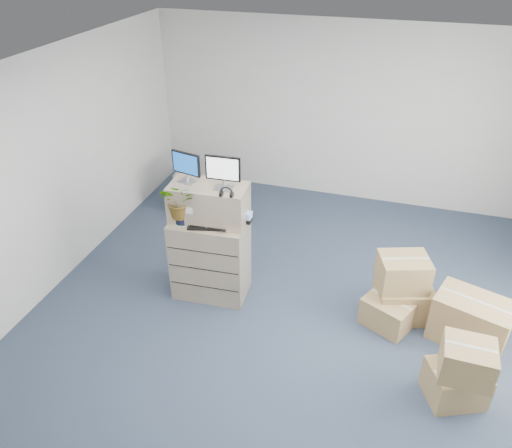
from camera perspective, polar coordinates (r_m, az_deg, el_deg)
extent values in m
plane|color=#283748|center=(5.75, 3.26, -12.52)|extent=(7.00, 7.00, 0.00)
cube|color=beige|center=(8.03, 9.92, 12.28)|extent=(6.00, 0.02, 2.80)
cube|color=tan|center=(6.03, -5.22, -3.86)|extent=(0.91, 0.59, 1.02)
cube|color=tan|center=(5.68, -5.42, 2.43)|extent=(0.90, 0.49, 0.44)
cube|color=#99999E|center=(5.68, -7.84, 4.85)|extent=(0.22, 0.18, 0.01)
cylinder|color=#99999E|center=(5.66, -7.87, 5.30)|extent=(0.03, 0.03, 0.09)
cube|color=black|center=(5.59, -8.00, 6.88)|extent=(0.36, 0.11, 0.26)
cube|color=navy|center=(5.58, -8.09, 6.83)|extent=(0.32, 0.08, 0.22)
cube|color=#99999E|center=(5.49, -3.72, 4.12)|extent=(0.21, 0.16, 0.01)
cylinder|color=#99999E|center=(5.47, -3.74, 4.61)|extent=(0.03, 0.03, 0.09)
cube|color=black|center=(5.39, -3.81, 6.37)|extent=(0.39, 0.05, 0.28)
cube|color=silver|center=(5.37, -3.86, 6.31)|extent=(0.35, 0.02, 0.24)
torus|color=black|center=(5.33, -3.39, 3.58)|extent=(0.14, 0.02, 0.14)
cube|color=black|center=(5.65, -5.37, -0.17)|extent=(0.51, 0.31, 0.02)
ellipsoid|color=silver|center=(5.61, -2.92, -0.31)|extent=(0.09, 0.07, 0.03)
cylinder|color=gray|center=(5.71, -4.23, 1.47)|extent=(0.07, 0.07, 0.24)
cube|color=silver|center=(5.78, -5.74, 0.57)|extent=(0.06, 0.05, 0.02)
cube|color=black|center=(5.75, -5.77, 1.12)|extent=(0.06, 0.03, 0.11)
cube|color=black|center=(5.73, -1.55, 0.69)|extent=(0.23, 0.18, 0.06)
cube|color=#427EE3|center=(5.66, -1.56, 1.11)|extent=(0.21, 0.11, 0.08)
cylinder|color=#98B28F|center=(5.75, -8.40, 0.16)|extent=(0.20, 0.20, 0.02)
cylinder|color=black|center=(5.71, -8.45, 0.78)|extent=(0.17, 0.17, 0.13)
imported|color=#19591B|center=(5.63, -8.59, 2.33)|extent=(0.42, 0.46, 0.34)
imported|color=slate|center=(7.91, -5.57, 4.48)|extent=(0.82, 0.77, 0.81)
cube|color=olive|center=(6.09, 16.40, -8.37)|extent=(0.73, 0.63, 0.43)
cube|color=olive|center=(5.38, 21.84, -16.54)|extent=(0.65, 0.60, 0.38)
cube|color=olive|center=(5.97, 14.98, -9.61)|extent=(0.68, 0.66, 0.35)
cube|color=olive|center=(5.85, 16.45, -5.29)|extent=(0.64, 0.58, 0.37)
cube|color=olive|center=(5.09, 22.99, -14.21)|extent=(0.47, 0.42, 0.36)
cube|color=olive|center=(5.98, 23.32, -10.09)|extent=(0.90, 0.73, 0.55)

